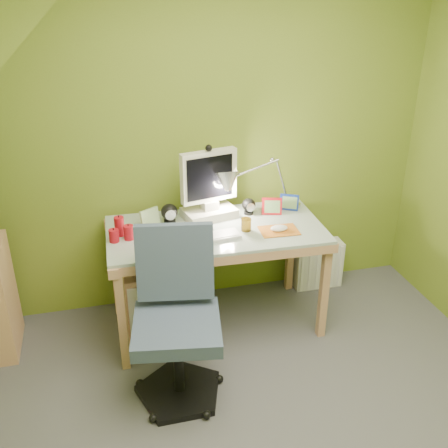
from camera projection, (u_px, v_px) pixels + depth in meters
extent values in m
cube|color=olive|center=(202.00, 140.00, 3.53)|extent=(3.20, 0.01, 2.40)
cube|color=silver|center=(208.00, 238.00, 3.21)|extent=(0.41, 0.17, 0.02)
cube|color=#B9651D|center=(279.00, 231.00, 3.32)|extent=(0.25, 0.18, 0.01)
ellipsoid|color=white|center=(279.00, 228.00, 3.31)|extent=(0.12, 0.08, 0.04)
cylinder|color=#9C6F16|center=(246.00, 224.00, 3.31)|extent=(0.07, 0.07, 0.08)
cube|color=red|center=(272.00, 206.00, 3.53)|extent=(0.13, 0.05, 0.11)
cube|color=navy|center=(289.00, 202.00, 3.60)|extent=(0.12, 0.08, 0.11)
cube|color=#9BBA7F|center=(150.00, 218.00, 3.36)|extent=(0.13, 0.08, 0.12)
cube|color=silver|center=(317.00, 264.00, 4.05)|extent=(0.37, 0.15, 0.37)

